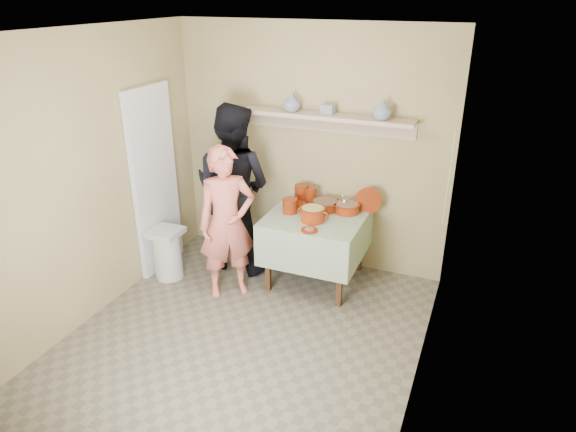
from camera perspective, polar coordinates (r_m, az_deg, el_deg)
The scene contains 22 objects.
ground at distance 4.69m, azimuth -5.32°, elevation -13.89°, with size 3.50×3.50×0.00m, color #686151.
tile_panel at distance 5.63m, azimuth -14.58°, elevation 3.74°, with size 0.06×0.70×2.00m, color silver.
plate_stack_a at distance 5.51m, azimuth 1.51°, elevation 2.50°, with size 0.15×0.15×0.20m, color #651B06.
plate_stack_b at distance 5.51m, azimuth 2.46°, elevation 2.38°, with size 0.14×0.14×0.17m, color #651B06.
bowl_stack at distance 5.25m, azimuth 0.23°, elevation 1.14°, with size 0.15×0.15×0.15m, color #651B06.
empty_bowl at distance 5.39m, azimuth 1.04°, elevation 1.18°, with size 0.19×0.19×0.05m, color #651B06.
propped_lid at distance 5.33m, azimuth 8.90°, elevation 1.70°, with size 0.27×0.27×0.02m, color #651B06.
vase_right at distance 5.08m, azimuth 10.46°, elevation 11.55°, with size 0.18×0.18×0.19m, color navy.
vase_left at distance 5.34m, azimuth 0.41°, elevation 12.52°, with size 0.18×0.18×0.19m, color navy.
ceramic_box at distance 5.26m, azimuth 4.45°, elevation 11.74°, with size 0.13×0.09×0.09m, color navy.
person_cook at distance 5.04m, azimuth -6.80°, elevation -0.80°, with size 0.56×0.37×1.55m, color #D3665B.
person_helper at distance 5.54m, azimuth -6.14°, elevation 3.12°, with size 0.89×0.69×1.83m, color black.
room_shell at distance 3.92m, azimuth -6.21°, elevation 5.05°, with size 3.04×3.54×2.62m.
serving_table at distance 5.28m, azimuth 3.18°, elevation -1.06°, with size 0.97×0.97×0.76m.
cazuela_meat_a at distance 5.35m, azimuth 4.17°, elevation 1.31°, with size 0.30×0.30×0.10m.
cazuela_meat_b at distance 5.30m, azimuth 6.55°, elevation 1.00°, with size 0.28×0.28×0.10m.
ladle at distance 5.31m, azimuth 6.31°, elevation 1.65°, with size 0.08×0.26×0.19m.
cazuela_rice at distance 5.06m, azimuth 2.76°, elevation 0.33°, with size 0.33×0.25×0.14m.
front_plate at distance 4.88m, azimuth 2.39°, elevation -1.57°, with size 0.16×0.16×0.03m.
wall_shelf at distance 5.29m, azimuth 4.27°, elevation 10.80°, with size 1.80×0.25×0.21m.
trash_bin at distance 5.65m, azimuth -13.23°, elevation -4.03°, with size 0.32×0.32×0.56m.
electrical_cord at distance 5.02m, azimuth 17.42°, elevation 3.95°, with size 0.01×0.05×0.90m.
Camera 1 is at (1.79, -3.26, 2.87)m, focal length 32.00 mm.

